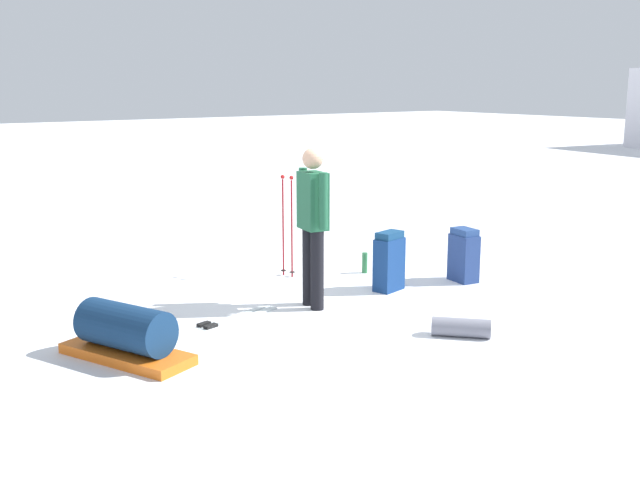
{
  "coord_description": "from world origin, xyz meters",
  "views": [
    {
      "loc": [
        6.49,
        -4.57,
        2.36
      ],
      "look_at": [
        0.0,
        0.0,
        0.7
      ],
      "focal_mm": 42.46,
      "sensor_mm": 36.0,
      "label": 1
    }
  ],
  "objects_px": {
    "ski_pair_near": "(207,327)",
    "sleeping_mat_rolled": "(461,327)",
    "skier_standing": "(313,219)",
    "ski_poles_planted_near": "(287,221)",
    "thermos_bottle": "(365,263)",
    "gear_sled": "(126,334)",
    "backpack_large_dark": "(389,262)",
    "backpack_bright": "(464,255)"
  },
  "relations": [
    {
      "from": "gear_sled",
      "to": "thermos_bottle",
      "type": "xyz_separation_m",
      "value": [
        -1.18,
        3.58,
        -0.09
      ]
    },
    {
      "from": "skier_standing",
      "to": "thermos_bottle",
      "type": "bearing_deg",
      "value": 121.41
    },
    {
      "from": "skier_standing",
      "to": "backpack_bright",
      "type": "xyz_separation_m",
      "value": [
        0.16,
        2.09,
        -0.64
      ]
    },
    {
      "from": "skier_standing",
      "to": "thermos_bottle",
      "type": "xyz_separation_m",
      "value": [
        -0.84,
        1.37,
        -0.82
      ]
    },
    {
      "from": "ski_pair_near",
      "to": "thermos_bottle",
      "type": "xyz_separation_m",
      "value": [
        -0.84,
        2.63,
        0.12
      ]
    },
    {
      "from": "sleeping_mat_rolled",
      "to": "skier_standing",
      "type": "bearing_deg",
      "value": -159.61
    },
    {
      "from": "gear_sled",
      "to": "sleeping_mat_rolled",
      "type": "distance_m",
      "value": 3.08
    },
    {
      "from": "ski_pair_near",
      "to": "gear_sled",
      "type": "distance_m",
      "value": 1.03
    },
    {
      "from": "thermos_bottle",
      "to": "ski_pair_near",
      "type": "bearing_deg",
      "value": -72.24
    },
    {
      "from": "backpack_bright",
      "to": "gear_sled",
      "type": "height_order",
      "value": "backpack_bright"
    },
    {
      "from": "backpack_bright",
      "to": "sleeping_mat_rolled",
      "type": "xyz_separation_m",
      "value": [
        1.44,
        -1.5,
        -0.23
      ]
    },
    {
      "from": "skier_standing",
      "to": "backpack_large_dark",
      "type": "bearing_deg",
      "value": 92.09
    },
    {
      "from": "ski_pair_near",
      "to": "gear_sled",
      "type": "xyz_separation_m",
      "value": [
        0.34,
        -0.95,
        0.21
      ]
    },
    {
      "from": "backpack_large_dark",
      "to": "sleeping_mat_rolled",
      "type": "xyz_separation_m",
      "value": [
        1.64,
        -0.5,
        -0.25
      ]
    },
    {
      "from": "skier_standing",
      "to": "ski_poles_planted_near",
      "type": "height_order",
      "value": "skier_standing"
    },
    {
      "from": "thermos_bottle",
      "to": "ski_poles_planted_near",
      "type": "bearing_deg",
      "value": -115.8
    },
    {
      "from": "thermos_bottle",
      "to": "skier_standing",
      "type": "bearing_deg",
      "value": -58.59
    },
    {
      "from": "backpack_large_dark",
      "to": "ski_poles_planted_near",
      "type": "distance_m",
      "value": 1.41
    },
    {
      "from": "sleeping_mat_rolled",
      "to": "thermos_bottle",
      "type": "relative_size",
      "value": 2.12
    },
    {
      "from": "skier_standing",
      "to": "sleeping_mat_rolled",
      "type": "distance_m",
      "value": 1.91
    },
    {
      "from": "skier_standing",
      "to": "ski_pair_near",
      "type": "distance_m",
      "value": 1.57
    },
    {
      "from": "skier_standing",
      "to": "gear_sled",
      "type": "distance_m",
      "value": 2.35
    },
    {
      "from": "skier_standing",
      "to": "gear_sled",
      "type": "height_order",
      "value": "skier_standing"
    },
    {
      "from": "sleeping_mat_rolled",
      "to": "ski_pair_near",
      "type": "bearing_deg",
      "value": -130.68
    },
    {
      "from": "backpack_large_dark",
      "to": "gear_sled",
      "type": "bearing_deg",
      "value": -83.33
    },
    {
      "from": "gear_sled",
      "to": "sleeping_mat_rolled",
      "type": "bearing_deg",
      "value": 65.88
    },
    {
      "from": "skier_standing",
      "to": "sleeping_mat_rolled",
      "type": "relative_size",
      "value": 3.09
    },
    {
      "from": "sleeping_mat_rolled",
      "to": "thermos_bottle",
      "type": "distance_m",
      "value": 2.56
    },
    {
      "from": "backpack_large_dark",
      "to": "thermos_bottle",
      "type": "bearing_deg",
      "value": 160.74
    },
    {
      "from": "sleeping_mat_rolled",
      "to": "thermos_bottle",
      "type": "bearing_deg",
      "value": 162.39
    },
    {
      "from": "thermos_bottle",
      "to": "backpack_large_dark",
      "type": "bearing_deg",
      "value": -19.26
    },
    {
      "from": "skier_standing",
      "to": "ski_poles_planted_near",
      "type": "relative_size",
      "value": 1.35
    },
    {
      "from": "skier_standing",
      "to": "ski_poles_planted_near",
      "type": "distance_m",
      "value": 1.38
    },
    {
      "from": "ski_poles_planted_near",
      "to": "gear_sled",
      "type": "bearing_deg",
      "value": -59.22
    },
    {
      "from": "ski_pair_near",
      "to": "sleeping_mat_rolled",
      "type": "relative_size",
      "value": 3.27
    },
    {
      "from": "backpack_large_dark",
      "to": "gear_sled",
      "type": "xyz_separation_m",
      "value": [
        0.39,
        -3.3,
        -0.11
      ]
    },
    {
      "from": "sleeping_mat_rolled",
      "to": "thermos_bottle",
      "type": "height_order",
      "value": "thermos_bottle"
    },
    {
      "from": "gear_sled",
      "to": "thermos_bottle",
      "type": "relative_size",
      "value": 5.06
    },
    {
      "from": "backpack_bright",
      "to": "thermos_bottle",
      "type": "bearing_deg",
      "value": -144.21
    },
    {
      "from": "gear_sled",
      "to": "ski_pair_near",
      "type": "bearing_deg",
      "value": 109.74
    },
    {
      "from": "backpack_bright",
      "to": "thermos_bottle",
      "type": "relative_size",
      "value": 2.49
    },
    {
      "from": "skier_standing",
      "to": "sleeping_mat_rolled",
      "type": "xyz_separation_m",
      "value": [
        1.6,
        0.6,
        -0.86
      ]
    }
  ]
}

